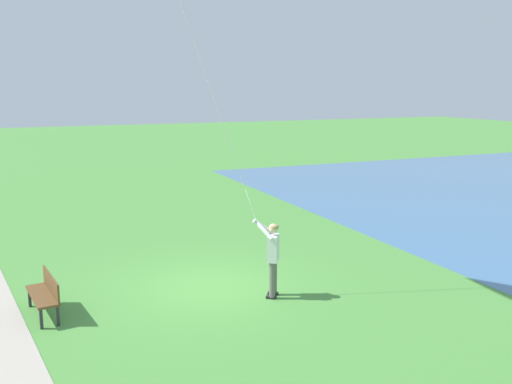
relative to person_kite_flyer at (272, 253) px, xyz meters
The scene contains 3 objects.
ground_plane 1.99m from the person_kite_flyer, 46.53° to the right, with size 120.00×120.00×0.00m, color #4C8E3D.
person_kite_flyer is the anchor object (origin of this frame).
park_bench_near_walkway 4.95m from the person_kite_flyer, 10.92° to the right, with size 0.63×1.54×0.88m.
Camera 1 is at (4.05, 12.36, 4.76)m, focal length 39.44 mm.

